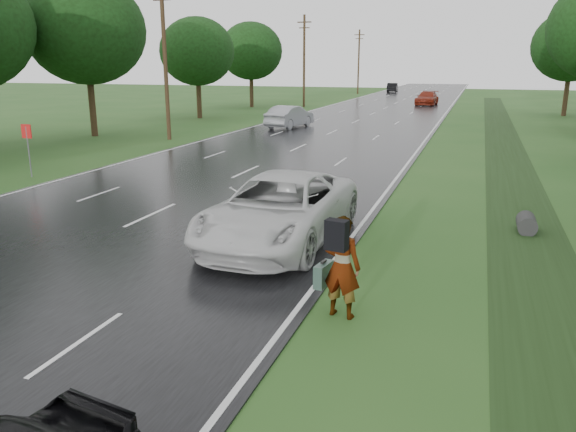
% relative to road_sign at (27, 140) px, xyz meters
% --- Properties ---
extents(road, '(14.00, 180.00, 0.04)m').
position_rel_road_sign_xyz_m(road, '(8.50, 33.00, -1.62)').
color(road, black).
rests_on(road, ground).
extents(edge_stripe_east, '(0.12, 180.00, 0.01)m').
position_rel_road_sign_xyz_m(edge_stripe_east, '(15.25, 33.00, -1.60)').
color(edge_stripe_east, silver).
rests_on(edge_stripe_east, road).
extents(edge_stripe_west, '(0.12, 180.00, 0.01)m').
position_rel_road_sign_xyz_m(edge_stripe_west, '(1.75, 33.00, -1.60)').
color(edge_stripe_west, silver).
rests_on(edge_stripe_west, road).
extents(center_line, '(0.12, 180.00, 0.01)m').
position_rel_road_sign_xyz_m(center_line, '(8.50, 33.00, -1.60)').
color(center_line, silver).
rests_on(center_line, road).
extents(drainage_ditch, '(2.20, 120.00, 0.56)m').
position_rel_road_sign_xyz_m(drainage_ditch, '(20.00, 6.71, -1.61)').
color(drainage_ditch, black).
rests_on(drainage_ditch, ground).
extents(road_sign, '(0.50, 0.06, 2.30)m').
position_rel_road_sign_xyz_m(road_sign, '(0.00, 0.00, 0.00)').
color(road_sign, slate).
rests_on(road_sign, ground).
extents(utility_pole_mid, '(1.60, 0.26, 10.00)m').
position_rel_road_sign_xyz_m(utility_pole_mid, '(-0.70, 13.00, 3.55)').
color(utility_pole_mid, '#3C2B18').
rests_on(utility_pole_mid, ground).
extents(utility_pole_far, '(1.60, 0.26, 10.00)m').
position_rel_road_sign_xyz_m(utility_pole_far, '(-0.70, 43.00, 3.55)').
color(utility_pole_far, '#3C2B18').
rests_on(utility_pole_far, ground).
extents(utility_pole_distant, '(1.60, 0.26, 10.00)m').
position_rel_road_sign_xyz_m(utility_pole_distant, '(-0.70, 73.00, 3.55)').
color(utility_pole_distant, '#3C2B18').
rests_on(utility_pole_distant, ground).
extents(tree_east_f, '(7.20, 7.20, 9.62)m').
position_rel_road_sign_xyz_m(tree_east_f, '(26.00, 40.00, 4.73)').
color(tree_east_f, '#3C2B18').
rests_on(tree_east_f, ground).
extents(tree_west_c, '(7.80, 7.80, 10.43)m').
position_rel_road_sign_xyz_m(tree_west_c, '(-6.50, 13.00, 5.27)').
color(tree_west_c, '#3C2B18').
rests_on(tree_west_c, ground).
extents(tree_west_d, '(6.60, 6.60, 8.80)m').
position_rel_road_sign_xyz_m(tree_west_d, '(-5.70, 27.00, 4.18)').
color(tree_west_d, '#3C2B18').
rests_on(tree_west_d, ground).
extents(tree_west_f, '(7.00, 7.00, 9.29)m').
position_rel_road_sign_xyz_m(tree_west_f, '(-6.30, 41.00, 4.49)').
color(tree_west_f, '#3C2B18').
rests_on(tree_west_f, ground).
extents(pedestrian, '(0.97, 0.93, 2.06)m').
position_rel_road_sign_xyz_m(pedestrian, '(16.10, -9.37, -0.58)').
color(pedestrian, '#A5998C').
rests_on(pedestrian, ground).
extents(white_pickup, '(3.22, 6.70, 1.84)m').
position_rel_road_sign_xyz_m(white_pickup, '(13.43, -5.32, -0.68)').
color(white_pickup, silver).
rests_on(white_pickup, road).
extents(silver_sedan, '(2.57, 5.29, 1.67)m').
position_rel_road_sign_xyz_m(silver_sedan, '(4.66, 21.86, -0.77)').
color(silver_sedan, gray).
rests_on(silver_sedan, road).
extents(far_car_red, '(2.56, 5.59, 1.58)m').
position_rel_road_sign_xyz_m(far_car_red, '(12.39, 50.14, -0.81)').
color(far_car_red, maroon).
rests_on(far_car_red, road).
extents(far_car_dark, '(2.00, 4.83, 1.56)m').
position_rel_road_sign_xyz_m(far_car_dark, '(4.06, 79.00, -0.82)').
color(far_car_dark, black).
rests_on(far_car_dark, road).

